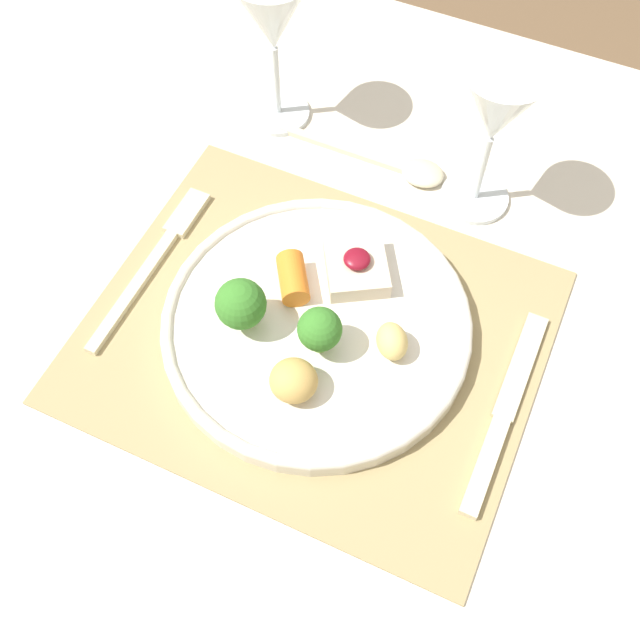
% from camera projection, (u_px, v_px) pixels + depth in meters
% --- Properties ---
extents(ground_plane, '(8.00, 8.00, 0.00)m').
position_uv_depth(ground_plane, '(317.00, 539.00, 1.38)').
color(ground_plane, brown).
extents(dining_table, '(1.35, 1.02, 0.76)m').
position_uv_depth(dining_table, '(314.00, 378.00, 0.81)').
color(dining_table, beige).
rests_on(dining_table, ground_plane).
extents(placemat, '(0.43, 0.35, 0.00)m').
position_uv_depth(placemat, '(314.00, 335.00, 0.73)').
color(placemat, '#9E895B').
rests_on(placemat, dining_table).
extents(dinner_plate, '(0.30, 0.30, 0.07)m').
position_uv_depth(dinner_plate, '(318.00, 323.00, 0.71)').
color(dinner_plate, silver).
rests_on(dinner_plate, placemat).
extents(fork, '(0.02, 0.22, 0.01)m').
position_uv_depth(fork, '(158.00, 255.00, 0.77)').
color(fork, beige).
rests_on(fork, placemat).
extents(knife, '(0.02, 0.22, 0.01)m').
position_uv_depth(knife, '(501.00, 423.00, 0.67)').
color(knife, beige).
rests_on(knife, placemat).
extents(spoon, '(0.20, 0.04, 0.01)m').
position_uv_depth(spoon, '(399.00, 166.00, 0.83)').
color(spoon, beige).
rests_on(spoon, dining_table).
extents(wine_glass_near, '(0.08, 0.08, 0.17)m').
position_uv_depth(wine_glass_near, '(497.00, 114.00, 0.71)').
color(wine_glass_near, white).
rests_on(wine_glass_near, dining_table).
extents(wine_glass_far, '(0.08, 0.08, 0.18)m').
position_uv_depth(wine_glass_far, '(273.00, 22.00, 0.77)').
color(wine_glass_far, white).
rests_on(wine_glass_far, dining_table).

